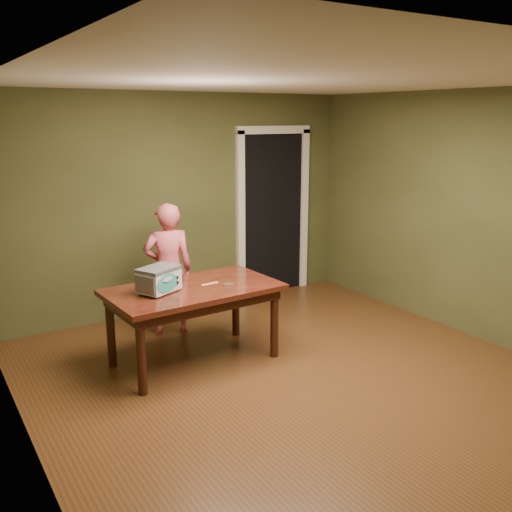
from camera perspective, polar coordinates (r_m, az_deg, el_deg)
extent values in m
plane|color=#563418|center=(5.22, 4.83, -12.62)|extent=(5.00, 5.00, 0.00)
cube|color=#50522B|center=(6.91, -7.44, 5.22)|extent=(4.50, 0.02, 2.60)
cube|color=#50522B|center=(3.90, -22.32, -2.35)|extent=(0.02, 5.00, 2.60)
cube|color=#50522B|center=(6.38, 21.58, 3.65)|extent=(0.02, 5.00, 2.60)
cube|color=white|center=(4.68, 5.50, 17.21)|extent=(4.50, 5.00, 0.02)
cube|color=black|center=(7.82, 0.40, 4.48)|extent=(0.90, 0.60, 2.10)
cube|color=black|center=(7.56, 1.68, 4.15)|extent=(0.90, 0.02, 2.10)
cube|color=white|center=(7.29, -1.54, 3.78)|extent=(0.10, 0.06, 2.20)
cube|color=white|center=(7.83, 4.80, 4.44)|extent=(0.10, 0.06, 2.20)
cube|color=white|center=(7.44, 1.80, 12.51)|extent=(1.10, 0.06, 0.10)
cube|color=black|center=(5.42, -6.30, -3.36)|extent=(1.64, 0.98, 0.05)
cube|color=black|center=(5.44, -6.28, -4.11)|extent=(1.52, 0.85, 0.10)
cylinder|color=black|center=(4.97, -11.41, -9.79)|extent=(0.08, 0.08, 0.70)
cylinder|color=black|center=(5.58, -14.33, -7.30)|extent=(0.08, 0.08, 0.70)
cylinder|color=black|center=(5.62, 1.85, -6.70)|extent=(0.08, 0.08, 0.70)
cylinder|color=black|center=(6.16, -2.05, -4.82)|extent=(0.08, 0.08, 0.70)
cylinder|color=#4C4F54|center=(5.13, -9.93, -4.09)|extent=(0.02, 0.02, 0.02)
cylinder|color=#4C4F54|center=(5.26, -11.49, -3.73)|extent=(0.02, 0.02, 0.02)
cylinder|color=#4C4F54|center=(5.34, -7.84, -3.30)|extent=(0.02, 0.02, 0.02)
cylinder|color=#4C4F54|center=(5.46, -9.38, -2.97)|extent=(0.02, 0.02, 0.02)
cube|color=silver|center=(5.27, -9.69, -2.40)|extent=(0.43, 0.38, 0.20)
cube|color=#4C4F54|center=(5.24, -9.74, -1.28)|extent=(0.44, 0.39, 0.03)
cube|color=#4C4F54|center=(5.14, -11.06, -2.88)|extent=(0.11, 0.21, 0.16)
cube|color=#4C4F54|center=(5.40, -8.39, -1.95)|extent=(0.11, 0.21, 0.16)
ellipsoid|color=teal|center=(5.16, -8.84, -2.70)|extent=(0.24, 0.12, 0.17)
cylinder|color=black|center=(5.26, -7.86, -2.12)|extent=(0.03, 0.02, 0.02)
cylinder|color=black|center=(5.27, -7.84, -2.66)|extent=(0.02, 0.02, 0.02)
cylinder|color=silver|center=(5.42, -2.75, -2.90)|extent=(0.10, 0.10, 0.02)
cylinder|color=#482B18|center=(5.42, -2.75, -2.83)|extent=(0.09, 0.09, 0.01)
cube|color=#F9CC6C|center=(5.49, -4.64, -2.77)|extent=(0.18, 0.04, 0.01)
imported|color=#E35D6F|center=(6.18, -8.75, -1.34)|extent=(0.60, 0.48, 1.44)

